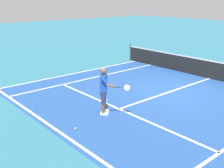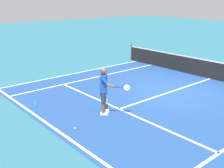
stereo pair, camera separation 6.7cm
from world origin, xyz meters
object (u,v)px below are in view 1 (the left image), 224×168
(tennis_player, at_px, (104,88))
(water_bottle, at_px, (35,105))
(tennis_ball_near_feet, at_px, (75,128))
(tennis_ball_by_baseline, at_px, (107,100))

(tennis_player, bearing_deg, water_bottle, -142.03)
(tennis_player, distance_m, tennis_ball_near_feet, 1.84)
(tennis_player, xyz_separation_m, tennis_ball_near_feet, (0.39, -1.53, -0.96))
(tennis_ball_near_feet, distance_m, water_bottle, 2.56)
(tennis_ball_by_baseline, relative_size, water_bottle, 0.30)
(tennis_player, distance_m, tennis_ball_by_baseline, 1.61)
(water_bottle, bearing_deg, tennis_ball_by_baseline, 64.56)
(tennis_player, distance_m, water_bottle, 2.88)
(tennis_player, xyz_separation_m, tennis_ball_by_baseline, (-0.94, 0.89, -0.96))
(tennis_ball_by_baseline, bearing_deg, tennis_player, -43.38)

